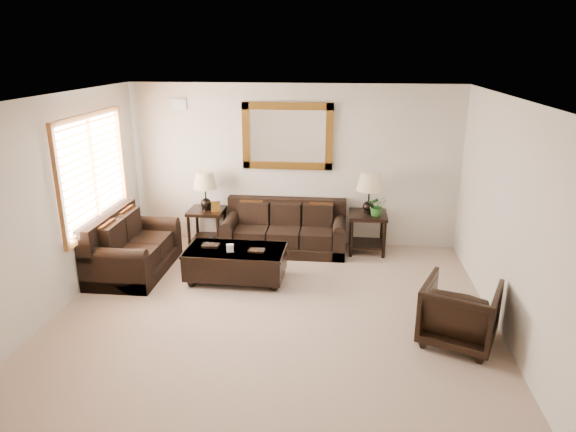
# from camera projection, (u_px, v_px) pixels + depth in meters

# --- Properties ---
(room) EXTENTS (5.51, 5.01, 2.71)m
(room) POSITION_uv_depth(u_px,v_px,m) (273.00, 210.00, 6.24)
(room) COLOR gray
(room) RESTS_ON ground
(window) EXTENTS (0.07, 1.96, 1.66)m
(window) POSITION_uv_depth(u_px,v_px,m) (94.00, 172.00, 7.31)
(window) COLOR white
(window) RESTS_ON room
(mirror) EXTENTS (1.50, 0.06, 1.10)m
(mirror) POSITION_uv_depth(u_px,v_px,m) (287.00, 136.00, 8.43)
(mirror) COLOR #543310
(mirror) RESTS_ON room
(air_vent) EXTENTS (0.25, 0.02, 0.18)m
(air_vent) POSITION_uv_depth(u_px,v_px,m) (179.00, 104.00, 8.47)
(air_vent) COLOR #999999
(air_vent) RESTS_ON room
(sofa) EXTENTS (2.01, 0.87, 0.82)m
(sofa) POSITION_uv_depth(u_px,v_px,m) (285.00, 233.00, 8.57)
(sofa) COLOR black
(sofa) RESTS_ON room
(loveseat) EXTENTS (0.96, 1.61, 0.91)m
(loveseat) POSITION_uv_depth(u_px,v_px,m) (130.00, 250.00, 7.71)
(loveseat) COLOR black
(loveseat) RESTS_ON room
(end_table_left) EXTENTS (0.58, 0.58, 1.28)m
(end_table_left) POSITION_uv_depth(u_px,v_px,m) (206.00, 198.00, 8.60)
(end_table_left) COLOR black
(end_table_left) RESTS_ON room
(end_table_right) EXTENTS (0.61, 0.61, 1.34)m
(end_table_right) POSITION_uv_depth(u_px,v_px,m) (369.00, 201.00, 8.30)
(end_table_right) COLOR black
(end_table_right) RESTS_ON room
(coffee_table) EXTENTS (1.44, 0.79, 0.60)m
(coffee_table) POSITION_uv_depth(u_px,v_px,m) (236.00, 261.00, 7.42)
(coffee_table) COLOR black
(coffee_table) RESTS_ON room
(armchair) EXTENTS (1.01, 0.99, 0.81)m
(armchair) POSITION_uv_depth(u_px,v_px,m) (460.00, 310.00, 5.81)
(armchair) COLOR black
(armchair) RESTS_ON floor
(potted_plant) EXTENTS (0.32, 0.35, 0.26)m
(potted_plant) POSITION_uv_depth(u_px,v_px,m) (377.00, 208.00, 8.20)
(potted_plant) COLOR #24551D
(potted_plant) RESTS_ON end_table_right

